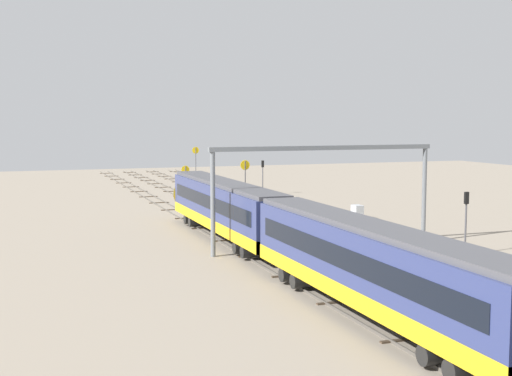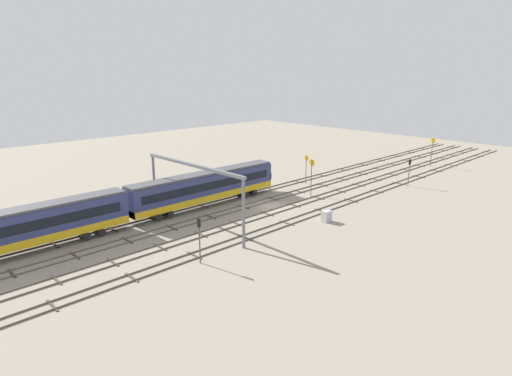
{
  "view_description": "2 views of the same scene",
  "coord_description": "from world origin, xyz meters",
  "px_view_note": "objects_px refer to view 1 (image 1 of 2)",
  "views": [
    {
      "loc": [
        -61.12,
        23.3,
        10.13
      ],
      "look_at": [
        2.03,
        0.76,
        3.4
      ],
      "focal_mm": 48.28,
      "sensor_mm": 36.0,
      "label": 1
    },
    {
      "loc": [
        -42.76,
        -41.32,
        18.78
      ],
      "look_at": [
        -0.82,
        1.94,
        2.51
      ],
      "focal_mm": 30.4,
      "sensor_mm": 36.0,
      "label": 2
    }
  ],
  "objects_px": {
    "overhead_gantry": "(325,171)",
    "signal_light_trackside_departure": "(263,172)",
    "train": "(364,267)",
    "speed_sign_mid_trackside": "(196,159)",
    "speed_sign_far_trackside": "(245,178)",
    "relay_cabinet": "(357,212)",
    "signal_light_trackside_approach": "(466,214)",
    "speed_sign_near_foreground": "(186,181)"
  },
  "relations": [
    {
      "from": "speed_sign_mid_trackside",
      "to": "overhead_gantry",
      "type": "bearing_deg",
      "value": 175.56
    },
    {
      "from": "train",
      "to": "speed_sign_far_trackside",
      "type": "bearing_deg",
      "value": -10.09
    },
    {
      "from": "train",
      "to": "overhead_gantry",
      "type": "height_order",
      "value": "overhead_gantry"
    },
    {
      "from": "speed_sign_far_trackside",
      "to": "relay_cabinet",
      "type": "xyz_separation_m",
      "value": [
        -8.25,
        -9.23,
        -3.08
      ]
    },
    {
      "from": "train",
      "to": "overhead_gantry",
      "type": "relative_size",
      "value": 4.03
    },
    {
      "from": "overhead_gantry",
      "to": "signal_light_trackside_departure",
      "type": "height_order",
      "value": "overhead_gantry"
    },
    {
      "from": "speed_sign_far_trackside",
      "to": "speed_sign_near_foreground",
      "type": "bearing_deg",
      "value": 45.73
    },
    {
      "from": "signal_light_trackside_approach",
      "to": "speed_sign_far_trackside",
      "type": "bearing_deg",
      "value": 16.14
    },
    {
      "from": "speed_sign_mid_trackside",
      "to": "signal_light_trackside_departure",
      "type": "bearing_deg",
      "value": -166.27
    },
    {
      "from": "signal_light_trackside_approach",
      "to": "train",
      "type": "bearing_deg",
      "value": 128.41
    },
    {
      "from": "train",
      "to": "signal_light_trackside_approach",
      "type": "height_order",
      "value": "train"
    },
    {
      "from": "train",
      "to": "signal_light_trackside_departure",
      "type": "relative_size",
      "value": 16.28
    },
    {
      "from": "speed_sign_near_foreground",
      "to": "relay_cabinet",
      "type": "distance_m",
      "value": 19.96
    },
    {
      "from": "overhead_gantry",
      "to": "speed_sign_near_foreground",
      "type": "height_order",
      "value": "overhead_gantry"
    },
    {
      "from": "speed_sign_near_foreground",
      "to": "signal_light_trackside_approach",
      "type": "bearing_deg",
      "value": -157.9
    },
    {
      "from": "speed_sign_far_trackside",
      "to": "signal_light_trackside_approach",
      "type": "height_order",
      "value": "speed_sign_far_trackside"
    },
    {
      "from": "speed_sign_near_foreground",
      "to": "overhead_gantry",
      "type": "bearing_deg",
      "value": -170.61
    },
    {
      "from": "relay_cabinet",
      "to": "overhead_gantry",
      "type": "bearing_deg",
      "value": 143.22
    },
    {
      "from": "overhead_gantry",
      "to": "signal_light_trackside_departure",
      "type": "xyz_separation_m",
      "value": [
        37.87,
        -8.81,
        -3.14
      ]
    },
    {
      "from": "speed_sign_far_trackside",
      "to": "relay_cabinet",
      "type": "relative_size",
      "value": 3.99
    },
    {
      "from": "train",
      "to": "relay_cabinet",
      "type": "bearing_deg",
      "value": -27.51
    },
    {
      "from": "signal_light_trackside_departure",
      "to": "speed_sign_far_trackside",
      "type": "bearing_deg",
      "value": 153.77
    },
    {
      "from": "speed_sign_far_trackside",
      "to": "signal_light_trackside_departure",
      "type": "xyz_separation_m",
      "value": [
        16.12,
        -7.94,
        -0.78
      ]
    },
    {
      "from": "speed_sign_near_foreground",
      "to": "signal_light_trackside_approach",
      "type": "distance_m",
      "value": 35.34
    },
    {
      "from": "overhead_gantry",
      "to": "relay_cabinet",
      "type": "bearing_deg",
      "value": -36.78
    },
    {
      "from": "speed_sign_far_trackside",
      "to": "speed_sign_mid_trackside",
      "type": "bearing_deg",
      "value": -5.79
    },
    {
      "from": "train",
      "to": "speed_sign_near_foreground",
      "type": "xyz_separation_m",
      "value": [
        44.64,
        -1.7,
        0.57
      ]
    },
    {
      "from": "signal_light_trackside_departure",
      "to": "speed_sign_near_foreground",
      "type": "bearing_deg",
      "value": 129.51
    },
    {
      "from": "speed_sign_mid_trackside",
      "to": "speed_sign_near_foreground",
      "type": "bearing_deg",
      "value": 163.21
    },
    {
      "from": "train",
      "to": "speed_sign_mid_trackside",
      "type": "bearing_deg",
      "value": -8.1
    },
    {
      "from": "overhead_gantry",
      "to": "speed_sign_mid_trackside",
      "type": "distance_m",
      "value": 56.33
    },
    {
      "from": "train",
      "to": "speed_sign_far_trackside",
      "type": "relative_size",
      "value": 13.14
    },
    {
      "from": "overhead_gantry",
      "to": "relay_cabinet",
      "type": "height_order",
      "value": "overhead_gantry"
    },
    {
      "from": "speed_sign_mid_trackside",
      "to": "signal_light_trackside_approach",
      "type": "relative_size",
      "value": 1.22
    },
    {
      "from": "signal_light_trackside_departure",
      "to": "relay_cabinet",
      "type": "relative_size",
      "value": 3.22
    },
    {
      "from": "overhead_gantry",
      "to": "speed_sign_far_trackside",
      "type": "distance_m",
      "value": 21.9
    },
    {
      "from": "speed_sign_mid_trackside",
      "to": "relay_cabinet",
      "type": "xyz_separation_m",
      "value": [
        -42.61,
        -5.74,
        -3.15
      ]
    },
    {
      "from": "signal_light_trackside_departure",
      "to": "speed_sign_mid_trackside",
      "type": "bearing_deg",
      "value": 13.73
    },
    {
      "from": "train",
      "to": "signal_light_trackside_approach",
      "type": "distance_m",
      "value": 19.15
    },
    {
      "from": "signal_light_trackside_approach",
      "to": "signal_light_trackside_departure",
      "type": "height_order",
      "value": "signal_light_trackside_approach"
    },
    {
      "from": "signal_light_trackside_approach",
      "to": "speed_sign_mid_trackside",
      "type": "bearing_deg",
      "value": 4.15
    },
    {
      "from": "speed_sign_near_foreground",
      "to": "signal_light_trackside_departure",
      "type": "xyz_separation_m",
      "value": [
        10.94,
        -13.26,
        -0.2
      ]
    }
  ]
}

